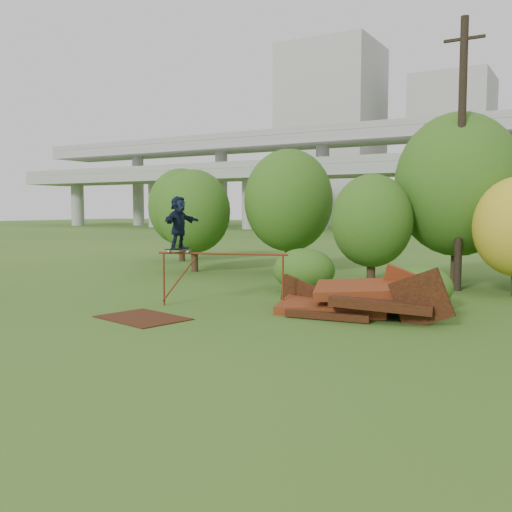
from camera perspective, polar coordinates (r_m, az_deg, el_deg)
The scene contains 16 objects.
ground at distance 14.61m, azimuth -1.28°, elevation -6.96°, with size 240.00×240.00×0.00m, color #2D5116.
scrap_pile at distance 16.25m, azimuth 10.12°, elevation -4.36°, with size 5.55×2.88×1.81m.
grind_rail at distance 17.12m, azimuth -3.42°, elevation -0.90°, with size 3.80×1.35×1.65m.
skateboard at distance 17.48m, azimuth -7.71°, elevation 0.63°, with size 0.88×0.49×0.09m.
skater at distance 17.44m, azimuth -7.74°, elevation 3.32°, with size 1.49×0.48×1.61m, color black.
flat_plate at distance 15.82m, azimuth -11.25°, elevation -6.09°, with size 2.34×1.67×0.03m, color #3B1B0C.
tree_0 at distance 27.01m, azimuth -6.20°, elevation 4.44°, with size 3.41×3.41×4.80m.
tree_1 at distance 26.49m, azimuth 3.28°, elevation 5.56°, with size 4.11×4.11×5.72m.
tree_2 at distance 21.71m, azimuth 11.50°, elevation 3.46°, with size 3.03×3.03×4.26m.
tree_3 at distance 23.38m, azimuth 19.55°, elevation 6.73°, with size 4.79×4.79×6.65m.
tree_6 at distance 32.64m, azimuth -7.46°, elevation 4.90°, with size 3.76×3.76×5.25m.
shrub_left at distance 20.48m, azimuth 4.82°, elevation -1.41°, with size 2.25×2.07×1.55m, color #255216.
shrub_right at distance 17.53m, azimuth 16.19°, elevation -3.02°, with size 1.84×1.69×1.31m, color #255216.
utility_pole at distance 21.89m, azimuth 19.81°, elevation 9.59°, with size 1.40×0.28×9.69m.
building_left at distance 117.34m, azimuth 7.52°, elevation 11.80°, with size 18.00×16.00×35.00m, color #9E9E99.
building_right at distance 117.09m, azimuth 19.00°, elevation 9.88°, with size 14.00×14.00×28.00m, color #9E9E99.
Camera 1 is at (7.52, -12.17, 2.96)m, focal length 40.00 mm.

